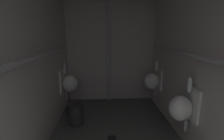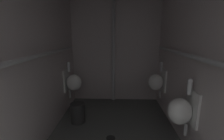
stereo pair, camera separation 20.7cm
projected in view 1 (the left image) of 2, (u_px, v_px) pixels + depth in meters
name	position (u px, v px, depth m)	size (l,w,h in m)	color
wall_left	(30.00, 62.00, 1.82)	(0.06, 3.57, 2.46)	#C0B3B1
wall_right	(199.00, 60.00, 1.93)	(0.06, 3.57, 2.46)	#C0B3B1
wall_back	(111.00, 49.00, 3.58)	(2.12, 0.06, 2.46)	#C0B3B1
urinal_left_mid	(69.00, 83.00, 3.07)	(0.32, 0.30, 0.76)	white
urinal_right_mid	(182.00, 107.00, 2.02)	(0.32, 0.30, 0.76)	white
urinal_right_far	(153.00, 81.00, 3.23)	(0.32, 0.30, 0.76)	white
supply_pipe_left	(36.00, 57.00, 1.78)	(0.06, 2.80, 0.06)	#B2B2B2
supply_pipe_right	(193.00, 56.00, 1.92)	(0.06, 2.88, 0.06)	#B2B2B2
standpipe_back_wall	(109.00, 49.00, 3.47)	(0.08, 0.08, 2.41)	#B2B2B2
floor_drain	(112.00, 138.00, 2.35)	(0.14, 0.14, 0.01)	black
waste_bin	(76.00, 114.00, 2.72)	(0.25, 0.25, 0.35)	#2D2D2D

